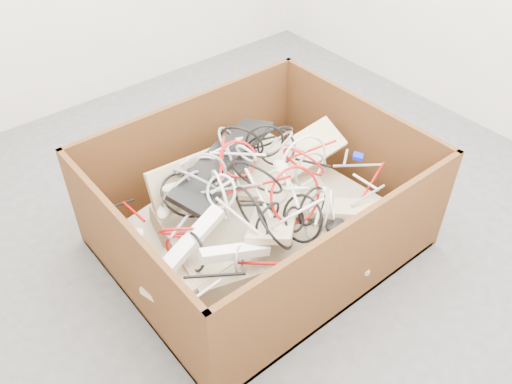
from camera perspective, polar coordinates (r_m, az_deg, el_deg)
ground at (r=2.75m, az=0.82°, el=-1.11°), size 3.00×3.00×0.00m
cardboard_box at (r=2.44m, az=-0.05°, el=-3.36°), size 1.29×1.08×0.56m
keyboard_pile at (r=2.36m, az=-0.04°, el=-0.51°), size 1.21×0.96×0.34m
mice_scatter at (r=2.25m, az=0.38°, el=-0.93°), size 1.18×0.90×0.21m
power_strip_left at (r=2.06m, az=-6.77°, el=-4.99°), size 0.32×0.13×0.13m
power_strip_right at (r=2.02m, az=-2.28°, el=-6.43°), size 0.28×0.14×0.09m
vga_plug at (r=2.52m, az=10.85°, el=3.77°), size 0.06×0.06×0.03m
cable_tangle at (r=2.24m, az=-0.06°, el=0.84°), size 1.13×0.83×0.41m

